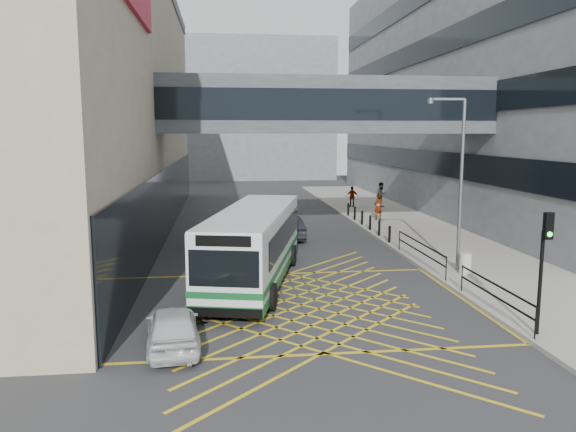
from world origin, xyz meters
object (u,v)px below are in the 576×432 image
object	(u,v)px
car_dark	(285,227)
car_silver	(284,217)
pedestrian_c	(352,197)
traffic_light	(544,256)
pedestrian_a	(378,207)
litter_bin	(465,263)
bus	(255,243)
pedestrian_b	(381,195)
car_white	(173,327)
street_lamp	(458,174)

from	to	relation	value
car_dark	car_silver	xyz separation A→B (m)	(0.39, 4.01, -0.05)
car_dark	pedestrian_c	size ratio (longest dim) A/B	2.70
traffic_light	car_silver	bearing A→B (deg)	101.91
pedestrian_a	pedestrian_c	xyz separation A→B (m)	(-0.18, 6.90, -0.05)
car_silver	litter_bin	bearing A→B (deg)	127.46
bus	traffic_light	distance (m)	10.92
car_silver	traffic_light	xyz separation A→B (m)	(5.24, -20.69, 1.90)
litter_bin	pedestrian_b	xyz separation A→B (m)	(2.53, 21.37, 0.54)
traffic_light	pedestrian_c	distance (m)	29.02
pedestrian_b	car_white	bearing A→B (deg)	-146.43
car_dark	pedestrian_b	distance (m)	14.99
car_silver	street_lamp	distance (m)	14.61
bus	litter_bin	world-z (taller)	bus
litter_bin	pedestrian_a	world-z (taller)	pedestrian_a
car_white	pedestrian_a	bearing A→B (deg)	-125.35
pedestrian_a	pedestrian_c	size ratio (longest dim) A/B	1.06
bus	pedestrian_a	world-z (taller)	bus
bus	car_dark	size ratio (longest dim) A/B	2.50
pedestrian_b	pedestrian_c	size ratio (longest dim) A/B	1.20
litter_bin	pedestrian_a	bearing A→B (deg)	88.39
bus	litter_bin	bearing A→B (deg)	11.57
street_lamp	car_dark	bearing A→B (deg)	128.82
bus	pedestrian_c	world-z (taller)	bus
car_dark	pedestrian_c	xyz separation A→B (m)	(6.83, 12.26, 0.29)
car_dark	bus	bearing A→B (deg)	68.52
litter_bin	car_white	bearing A→B (deg)	-150.55
car_white	street_lamp	size ratio (longest dim) A/B	0.54
litter_bin	pedestrian_c	bearing A→B (deg)	89.37
car_silver	pedestrian_b	distance (m)	11.77
street_lamp	pedestrian_c	size ratio (longest dim) A/B	4.47
traffic_light	litter_bin	world-z (taller)	traffic_light
pedestrian_b	pedestrian_c	world-z (taller)	pedestrian_b
car_dark	car_silver	distance (m)	4.03
pedestrian_b	pedestrian_a	bearing A→B (deg)	-137.55
pedestrian_a	car_silver	bearing A→B (deg)	-10.37
bus	car_dark	bearing A→B (deg)	89.58
bus	pedestrian_a	bearing A→B (deg)	70.92
street_lamp	pedestrian_b	world-z (taller)	street_lamp
car_white	pedestrian_b	size ratio (longest dim) A/B	2.00
car_silver	pedestrian_a	bearing A→B (deg)	-155.64
street_lamp	pedestrian_c	distance (m)	21.34
pedestrian_b	car_silver	bearing A→B (deg)	-167.55
car_silver	pedestrian_c	xyz separation A→B (m)	(6.44, 8.26, 0.34)
car_silver	bus	bearing A→B (deg)	91.40
street_lamp	pedestrian_b	distance (m)	21.11
car_silver	pedestrian_b	size ratio (longest dim) A/B	2.11
bus	car_dark	world-z (taller)	bus
car_dark	pedestrian_a	world-z (taller)	pedestrian_a
street_lamp	litter_bin	xyz separation A→B (m)	(0.22, -0.68, -3.72)
car_white	car_dark	world-z (taller)	car_dark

